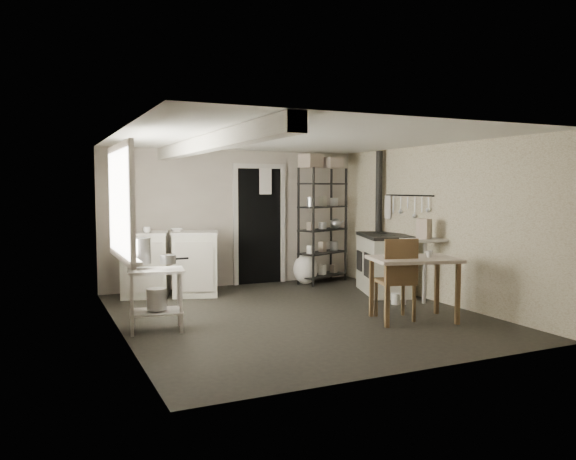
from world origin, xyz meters
name	(u,v)px	position (x,y,z in m)	size (l,w,h in m)	color
floor	(297,315)	(0.00, 0.00, 0.00)	(5.00, 5.00, 0.00)	black
ceiling	(298,139)	(0.00, 0.00, 2.30)	(5.00, 5.00, 0.00)	silver
wall_back	(234,218)	(0.00, 2.50, 1.15)	(4.50, 0.02, 2.30)	#B8AC9C
wall_front	(418,246)	(0.00, -2.50, 1.15)	(4.50, 0.02, 2.30)	#B8AC9C
wall_left	(119,234)	(-2.25, 0.00, 1.15)	(0.02, 5.00, 2.30)	#B8AC9C
wall_right	(436,223)	(2.25, 0.00, 1.15)	(0.02, 5.00, 2.30)	#B8AC9C
window	(119,202)	(-2.22, 0.20, 1.50)	(0.12, 1.76, 1.28)	beige
doorway	(260,226)	(0.45, 2.47, 1.00)	(0.96, 0.10, 2.08)	beige
ceiling_beam	(208,144)	(-1.20, 0.00, 2.20)	(0.18, 5.00, 0.18)	beige
wallpaper_panel	(435,223)	(2.24, 0.00, 1.15)	(0.01, 5.00, 2.30)	beige
utensil_rail	(408,195)	(2.19, 0.60, 1.55)	(0.06, 1.20, 0.44)	#B8B8BA
prep_table	(156,297)	(-1.86, -0.06, 0.40)	(0.64, 0.45, 0.73)	beige
stockpot	(138,251)	(-2.03, 0.04, 0.94)	(0.28, 0.28, 0.30)	#B8B8BA
saucepan	(168,259)	(-1.74, -0.17, 0.85)	(0.18, 0.18, 0.10)	#B8B8BA
bucket	(157,299)	(-1.86, -0.10, 0.39)	(0.23, 0.23, 0.25)	#B8B8BA
base_cabinets	(170,266)	(-1.22, 2.00, 0.46)	(1.51, 0.65, 0.99)	beige
mixing_bowl	(177,234)	(-1.12, 2.00, 0.95)	(0.26, 0.26, 0.06)	white
counter_cup	(147,235)	(-1.59, 1.89, 0.97)	(0.12, 0.12, 0.09)	white
shelf_rack	(323,229)	(1.49, 2.09, 0.95)	(0.95, 0.37, 2.01)	black
shelf_jar	(310,205)	(1.25, 2.09, 1.37)	(0.08, 0.09, 0.19)	white
storage_box_a	(311,168)	(1.24, 2.06, 2.01)	(0.33, 0.29, 0.23)	beige
storage_box_b	(333,169)	(1.67, 2.06, 1.99)	(0.29, 0.27, 0.19)	beige
stove	(384,265)	(1.92, 0.82, 0.44)	(0.66, 1.19, 0.93)	beige
stovepipe	(379,192)	(2.12, 1.29, 1.59)	(0.12, 0.12, 1.51)	black
side_ledge	(423,274)	(1.95, -0.11, 0.43)	(0.61, 0.33, 0.94)	beige
oats_box	(424,234)	(1.95, -0.11, 1.01)	(0.12, 0.19, 0.29)	beige
work_table	(413,290)	(1.20, -0.88, 0.38)	(1.05, 0.74, 0.80)	beige
table_cup	(429,257)	(1.38, -0.95, 0.80)	(0.09, 0.09, 0.08)	white
chair	(395,281)	(1.02, -0.73, 0.48)	(0.43, 0.45, 1.05)	brown
flour_sack	(306,270)	(1.14, 2.05, 0.24)	(0.44, 0.37, 0.53)	silver
floor_crock	(395,299)	(1.57, 0.01, 0.07)	(0.13, 0.13, 0.16)	white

